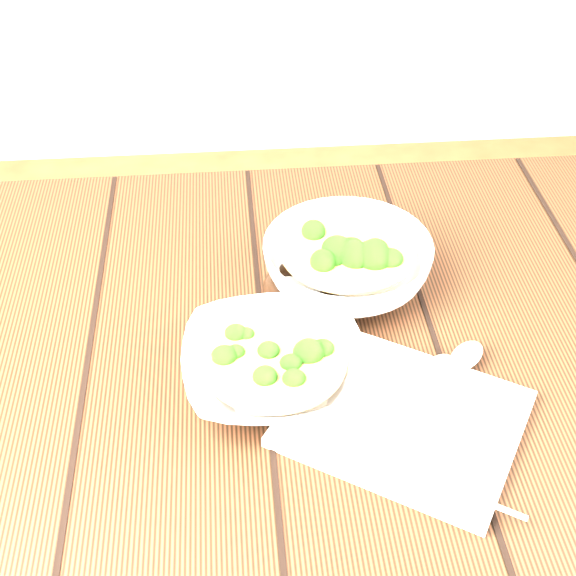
{
  "coord_description": "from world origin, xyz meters",
  "views": [
    {
      "loc": [
        -0.05,
        -0.65,
        1.4
      ],
      "look_at": [
        0.01,
        0.06,
        0.8
      ],
      "focal_mm": 50.0,
      "sensor_mm": 36.0,
      "label": 1
    }
  ],
  "objects_px": {
    "soup_bowl_back": "(347,263)",
    "trivet": "(301,288)",
    "napkin": "(403,418)",
    "soup_bowl_front": "(274,366)",
    "table": "(282,423)"
  },
  "relations": [
    {
      "from": "soup_bowl_back",
      "to": "napkin",
      "type": "bearing_deg",
      "value": -83.15
    },
    {
      "from": "table",
      "to": "soup_bowl_back",
      "type": "relative_size",
      "value": 5.72
    },
    {
      "from": "table",
      "to": "soup_bowl_front",
      "type": "xyz_separation_m",
      "value": [
        -0.01,
        -0.04,
        0.15
      ]
    },
    {
      "from": "soup_bowl_front",
      "to": "napkin",
      "type": "xyz_separation_m",
      "value": [
        0.13,
        -0.07,
        -0.02
      ]
    },
    {
      "from": "napkin",
      "to": "soup_bowl_front",
      "type": "bearing_deg",
      "value": -175.63
    },
    {
      "from": "trivet",
      "to": "table",
      "type": "bearing_deg",
      "value": -107.86
    },
    {
      "from": "soup_bowl_back",
      "to": "soup_bowl_front",
      "type": "bearing_deg",
      "value": -122.46
    },
    {
      "from": "soup_bowl_back",
      "to": "table",
      "type": "bearing_deg",
      "value": -127.91
    },
    {
      "from": "table",
      "to": "napkin",
      "type": "distance_m",
      "value": 0.21
    },
    {
      "from": "soup_bowl_back",
      "to": "trivet",
      "type": "bearing_deg",
      "value": -165.59
    },
    {
      "from": "table",
      "to": "napkin",
      "type": "xyz_separation_m",
      "value": [
        0.12,
        -0.11,
        0.13
      ]
    },
    {
      "from": "trivet",
      "to": "napkin",
      "type": "xyz_separation_m",
      "value": [
        0.09,
        -0.21,
        -0.01
      ]
    },
    {
      "from": "table",
      "to": "soup_bowl_front",
      "type": "relative_size",
      "value": 5.97
    },
    {
      "from": "table",
      "to": "soup_bowl_front",
      "type": "distance_m",
      "value": 0.15
    },
    {
      "from": "soup_bowl_back",
      "to": "trivet",
      "type": "relative_size",
      "value": 2.19
    }
  ]
}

